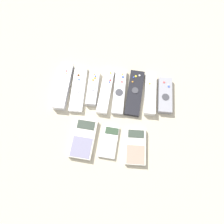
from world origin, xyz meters
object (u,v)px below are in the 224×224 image
(remote_2, at_px, (93,88))
(remote_7, at_px, (165,95))
(remote_3, at_px, (106,91))
(remote_0, at_px, (64,86))
(remote_4, at_px, (119,91))
(remote_6, at_px, (150,94))
(calculator_0, at_px, (83,139))
(remote_1, at_px, (78,89))
(calculator_2, at_px, (136,146))
(calculator_1, at_px, (110,142))
(remote_5, at_px, (135,93))

(remote_2, height_order, remote_7, remote_2)
(remote_2, height_order, remote_3, remote_2)
(remote_0, xyz_separation_m, remote_4, (0.23, 0.00, -0.00))
(remote_6, xyz_separation_m, calculator_0, (-0.24, -0.21, -0.00))
(remote_0, bearing_deg, remote_7, 1.27)
(remote_3, height_order, remote_4, remote_3)
(remote_0, xyz_separation_m, remote_1, (0.06, -0.01, -0.01))
(remote_7, bearing_deg, remote_1, -179.54)
(remote_6, bearing_deg, calculator_0, -139.65)
(remote_4, xyz_separation_m, calculator_2, (0.08, -0.22, -0.00))
(remote_1, bearing_deg, calculator_1, -55.27)
(calculator_2, bearing_deg, remote_5, 92.42)
(remote_2, bearing_deg, remote_6, -1.41)
(remote_2, distance_m, remote_4, 0.11)
(remote_1, height_order, remote_4, remote_4)
(remote_4, distance_m, calculator_0, 0.24)
(remote_4, bearing_deg, remote_1, -178.04)
(remote_1, relative_size, remote_2, 1.32)
(remote_1, bearing_deg, calculator_0, -77.66)
(remote_6, relative_size, calculator_1, 1.41)
(remote_5, height_order, calculator_1, remote_5)
(remote_6, bearing_deg, remote_7, 0.68)
(remote_7, bearing_deg, calculator_0, -145.75)
(remote_2, xyz_separation_m, calculator_1, (0.09, -0.22, -0.01))
(remote_0, height_order, calculator_0, remote_0)
(remote_1, height_order, calculator_1, remote_1)
(remote_6, xyz_separation_m, remote_7, (0.06, 0.00, -0.00))
(remote_3, bearing_deg, remote_6, 4.53)
(remote_1, height_order, remote_6, remote_6)
(remote_5, xyz_separation_m, calculator_1, (-0.08, -0.21, -0.00))
(remote_2, relative_size, calculator_2, 1.10)
(remote_4, distance_m, remote_7, 0.19)
(calculator_2, bearing_deg, remote_3, 120.02)
(remote_0, height_order, calculator_2, remote_0)
(remote_0, relative_size, remote_6, 1.16)
(remote_6, distance_m, calculator_2, 0.23)
(calculator_0, bearing_deg, remote_5, 53.10)
(remote_5, distance_m, remote_6, 0.06)
(remote_7, bearing_deg, calculator_1, -134.15)
(remote_2, xyz_separation_m, remote_6, (0.24, -0.00, 0.00))
(remote_3, xyz_separation_m, calculator_0, (-0.06, -0.21, -0.00))
(remote_7, relative_size, calculator_2, 1.10)
(remote_1, distance_m, remote_7, 0.36)
(remote_1, xyz_separation_m, calculator_1, (0.15, -0.21, -0.00))
(remote_6, height_order, calculator_2, remote_6)
(calculator_0, xyz_separation_m, calculator_2, (0.20, -0.01, -0.00))
(calculator_1, bearing_deg, remote_6, 59.71)
(remote_6, distance_m, remote_7, 0.06)
(remote_2, distance_m, remote_7, 0.30)
(remote_1, relative_size, calculator_2, 1.45)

